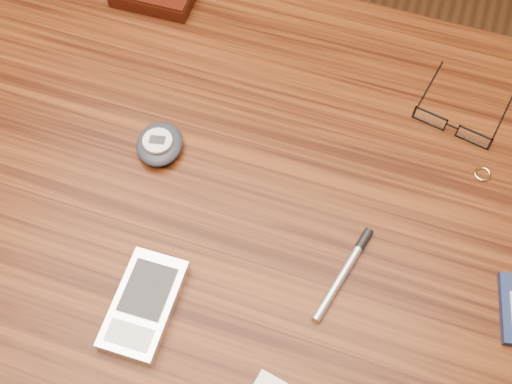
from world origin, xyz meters
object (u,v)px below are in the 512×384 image
(eyeglasses, at_px, (453,125))
(pedometer, at_px, (159,144))
(desk, at_px, (213,218))
(pocket_knife, at_px, (509,309))
(pda_phone, at_px, (144,304))
(silver_pen, at_px, (348,267))

(eyeglasses, distance_m, pedometer, 0.37)
(desk, distance_m, pedometer, 0.14)
(pedometer, height_order, pocket_knife, pedometer)
(desk, distance_m, pocket_knife, 0.39)
(pedometer, relative_size, pocket_knife, 0.93)
(pda_phone, distance_m, pedometer, 0.20)
(desk, xyz_separation_m, pocket_knife, (0.37, -0.05, 0.11))
(pda_phone, distance_m, silver_pen, 0.23)
(pocket_knife, bearing_deg, silver_pen, -177.12)
(pedometer, distance_m, pocket_knife, 0.44)
(eyeglasses, relative_size, pedometer, 1.61)
(pocket_knife, relative_size, silver_pen, 0.66)
(eyeglasses, xyz_separation_m, pedometer, (-0.34, -0.15, 0.00))
(pocket_knife, distance_m, silver_pen, 0.18)
(pedometer, bearing_deg, pocket_knife, -9.17)
(desk, relative_size, pda_phone, 8.43)
(eyeglasses, distance_m, silver_pen, 0.24)
(pda_phone, relative_size, silver_pen, 0.95)
(pda_phone, height_order, pocket_knife, pda_phone)
(pda_phone, xyz_separation_m, pedometer, (-0.06, 0.19, 0.00))
(pda_phone, relative_size, pedometer, 1.55)
(desk, distance_m, pda_phone, 0.20)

